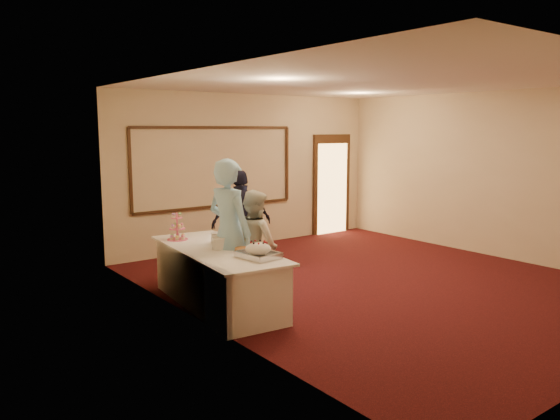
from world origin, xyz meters
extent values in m
plane|color=black|center=(0.00, 0.00, 0.00)|extent=(7.00, 7.00, 0.00)
cube|color=beige|center=(0.00, 3.50, 1.50)|extent=(6.00, 0.04, 3.00)
cube|color=beige|center=(-3.00, 0.00, 1.50)|extent=(0.04, 7.00, 3.00)
cube|color=beige|center=(3.00, 0.00, 1.50)|extent=(0.04, 7.00, 3.00)
cube|color=white|center=(0.00, 0.00, 3.00)|extent=(6.00, 7.00, 0.04)
cube|color=#372310|center=(-0.80, 3.47, 0.85)|extent=(3.40, 0.04, 0.05)
cube|color=#372310|center=(-0.80, 3.47, 2.35)|extent=(3.40, 0.04, 0.05)
cube|color=#372310|center=(-2.50, 3.47, 1.60)|extent=(0.05, 0.04, 1.50)
cube|color=#372310|center=(0.90, 3.47, 1.60)|extent=(0.05, 0.04, 1.50)
cube|color=#372310|center=(2.15, 3.46, 1.10)|extent=(1.05, 0.06, 2.20)
cube|color=#FFBF66|center=(2.15, 3.43, 1.00)|extent=(0.85, 0.02, 2.00)
cube|color=white|center=(-2.52, 0.53, 0.37)|extent=(1.10, 2.44, 0.74)
cube|color=white|center=(-2.52, 0.53, 0.76)|extent=(1.22, 2.58, 0.03)
cube|color=silver|center=(-2.38, -0.22, 0.79)|extent=(0.43, 0.52, 0.04)
ellipsoid|color=white|center=(-2.38, -0.22, 0.88)|extent=(0.32, 0.32, 0.14)
cube|color=silver|center=(-2.27, -0.07, 0.82)|extent=(0.20, 0.30, 0.01)
cylinder|color=#E35C85|center=(-2.68, 1.36, 0.96)|extent=(0.02, 0.02, 0.39)
cylinder|color=#E35C85|center=(-2.68, 1.36, 0.78)|extent=(0.29, 0.29, 0.01)
cylinder|color=#E35C85|center=(-2.68, 1.36, 0.93)|extent=(0.22, 0.22, 0.01)
cylinder|color=#E35C85|center=(-2.68, 1.36, 1.09)|extent=(0.15, 0.15, 0.01)
cylinder|color=white|center=(-2.52, 0.48, 0.84)|extent=(0.18, 0.18, 0.15)
cylinder|color=white|center=(-2.52, 0.48, 0.92)|extent=(0.19, 0.19, 0.01)
cylinder|color=white|center=(-2.34, 0.82, 0.84)|extent=(0.17, 0.17, 0.14)
cylinder|color=white|center=(-2.34, 0.82, 0.91)|extent=(0.18, 0.18, 0.01)
cylinder|color=white|center=(-2.35, 0.15, 0.78)|extent=(0.25, 0.25, 0.01)
cylinder|color=#956126|center=(-2.35, 0.15, 0.80)|extent=(0.21, 0.21, 0.04)
imported|color=#98D3FA|center=(-2.34, 0.50, 0.97)|extent=(0.61, 0.79, 1.95)
imported|color=beige|center=(-1.89, 0.56, 0.75)|extent=(0.60, 0.76, 1.50)
imported|color=black|center=(-1.42, 1.63, 0.85)|extent=(1.05, 0.61, 1.69)
cube|color=white|center=(-1.28, 1.49, 1.30)|extent=(0.08, 0.06, 0.05)
camera|label=1|loc=(-6.05, -5.56, 2.33)|focal=35.00mm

